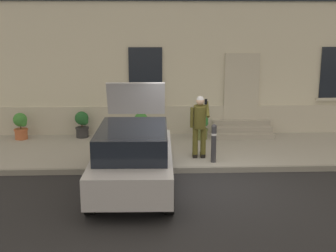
{
  "coord_description": "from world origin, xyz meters",
  "views": [
    {
      "loc": [
        -1.15,
        -9.82,
        3.74
      ],
      "look_at": [
        -0.68,
        1.6,
        1.1
      ],
      "focal_mm": 46.7,
      "sensor_mm": 36.0,
      "label": 1
    }
  ],
  "objects_px": {
    "bollard_near_person": "(214,142)",
    "person_on_phone": "(200,123)",
    "planter_terracotta": "(21,125)",
    "hatchback_car_silver": "(133,156)",
    "planter_cream": "(141,125)",
    "planter_olive": "(202,125)",
    "planter_charcoal": "(82,124)"
  },
  "relations": [
    {
      "from": "bollard_near_person",
      "to": "planter_terracotta",
      "type": "distance_m",
      "value": 6.44
    },
    {
      "from": "bollard_near_person",
      "to": "planter_cream",
      "type": "distance_m",
      "value": 3.25
    },
    {
      "from": "planter_terracotta",
      "to": "planter_olive",
      "type": "height_order",
      "value": "same"
    },
    {
      "from": "hatchback_car_silver",
      "to": "bollard_near_person",
      "type": "relative_size",
      "value": 3.93
    },
    {
      "from": "person_on_phone",
      "to": "planter_cream",
      "type": "height_order",
      "value": "person_on_phone"
    },
    {
      "from": "hatchback_car_silver",
      "to": "person_on_phone",
      "type": "bearing_deg",
      "value": 47.6
    },
    {
      "from": "hatchback_car_silver",
      "to": "planter_olive",
      "type": "xyz_separation_m",
      "value": [
        2.04,
        3.97,
        -0.19
      ]
    },
    {
      "from": "bollard_near_person",
      "to": "person_on_phone",
      "type": "relative_size",
      "value": 0.6
    },
    {
      "from": "planter_cream",
      "to": "hatchback_car_silver",
      "type": "bearing_deg",
      "value": -91.45
    },
    {
      "from": "planter_charcoal",
      "to": "planter_olive",
      "type": "xyz_separation_m",
      "value": [
        3.88,
        -0.39,
        0.0
      ]
    },
    {
      "from": "planter_olive",
      "to": "bollard_near_person",
      "type": "bearing_deg",
      "value": -89.07
    },
    {
      "from": "planter_terracotta",
      "to": "planter_charcoal",
      "type": "relative_size",
      "value": 1.0
    },
    {
      "from": "planter_cream",
      "to": "planter_terracotta",
      "type": "bearing_deg",
      "value": 178.34
    },
    {
      "from": "planter_olive",
      "to": "planter_charcoal",
      "type": "bearing_deg",
      "value": 174.28
    },
    {
      "from": "bollard_near_person",
      "to": "planter_cream",
      "type": "height_order",
      "value": "bollard_near_person"
    },
    {
      "from": "bollard_near_person",
      "to": "planter_cream",
      "type": "relative_size",
      "value": 1.22
    },
    {
      "from": "bollard_near_person",
      "to": "hatchback_car_silver",
      "type": "bearing_deg",
      "value": -144.07
    },
    {
      "from": "planter_cream",
      "to": "person_on_phone",
      "type": "bearing_deg",
      "value": -53.08
    },
    {
      "from": "bollard_near_person",
      "to": "person_on_phone",
      "type": "distance_m",
      "value": 0.68
    },
    {
      "from": "hatchback_car_silver",
      "to": "planter_terracotta",
      "type": "bearing_deg",
      "value": 131.97
    },
    {
      "from": "planter_terracotta",
      "to": "planter_olive",
      "type": "xyz_separation_m",
      "value": [
        5.81,
        -0.23,
        0.0
      ]
    },
    {
      "from": "planter_cream",
      "to": "bollard_near_person",
      "type": "bearing_deg",
      "value": -52.45
    },
    {
      "from": "person_on_phone",
      "to": "planter_cream",
      "type": "distance_m",
      "value": 2.78
    },
    {
      "from": "bollard_near_person",
      "to": "planter_charcoal",
      "type": "bearing_deg",
      "value": 143.98
    },
    {
      "from": "hatchback_car_silver",
      "to": "person_on_phone",
      "type": "height_order",
      "value": "hatchback_car_silver"
    },
    {
      "from": "hatchback_car_silver",
      "to": "planter_olive",
      "type": "height_order",
      "value": "hatchback_car_silver"
    },
    {
      "from": "planter_charcoal",
      "to": "planter_olive",
      "type": "distance_m",
      "value": 3.89
    },
    {
      "from": "hatchback_car_silver",
      "to": "planter_charcoal",
      "type": "xyz_separation_m",
      "value": [
        -1.83,
        4.35,
        -0.19
      ]
    },
    {
      "from": "planter_olive",
      "to": "person_on_phone",
      "type": "bearing_deg",
      "value": -98.34
    },
    {
      "from": "person_on_phone",
      "to": "planter_charcoal",
      "type": "distance_m",
      "value": 4.37
    },
    {
      "from": "planter_terracotta",
      "to": "person_on_phone",
      "type": "bearing_deg",
      "value": -22.55
    },
    {
      "from": "planter_charcoal",
      "to": "planter_olive",
      "type": "height_order",
      "value": "same"
    }
  ]
}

